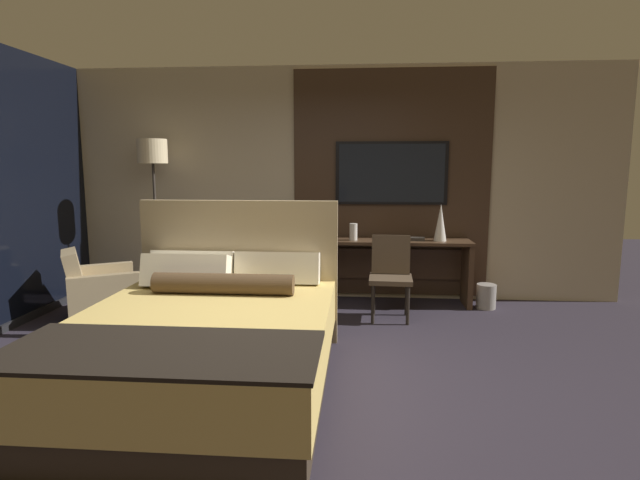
{
  "coord_description": "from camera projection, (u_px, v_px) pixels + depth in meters",
  "views": [
    {
      "loc": [
        0.51,
        -3.51,
        1.62
      ],
      "look_at": [
        0.13,
        1.07,
        0.94
      ],
      "focal_mm": 28.0,
      "sensor_mm": 36.0,
      "label": 1
    }
  ],
  "objects": [
    {
      "name": "waste_bin",
      "position": [
        486.0,
        296.0,
        5.72
      ],
      "size": [
        0.22,
        0.22,
        0.28
      ],
      "color": "gray",
      "rests_on": "ground_plane"
    },
    {
      "name": "vase_short",
      "position": [
        353.0,
        232.0,
        5.77
      ],
      "size": [
        0.09,
        0.09,
        0.19
      ],
      "color": "silver",
      "rests_on": "desk"
    },
    {
      "name": "vase_tall",
      "position": [
        441.0,
        222.0,
        5.71
      ],
      "size": [
        0.14,
        0.14,
        0.42
      ],
      "color": "silver",
      "rests_on": "desk"
    },
    {
      "name": "book",
      "position": [
        415.0,
        239.0,
        5.78
      ],
      "size": [
        0.23,
        0.17,
        0.03
      ],
      "color": "#332D28",
      "rests_on": "desk"
    },
    {
      "name": "floor_lamp",
      "position": [
        153.0,
        165.0,
        5.82
      ],
      "size": [
        0.34,
        0.34,
        1.93
      ],
      "color": "#282623",
      "rests_on": "ground_plane"
    },
    {
      "name": "bed",
      "position": [
        207.0,
        341.0,
        3.65
      ],
      "size": [
        1.81,
        2.28,
        1.31
      ],
      "color": "#33281E",
      "rests_on": "ground_plane"
    },
    {
      "name": "desk",
      "position": [
        390.0,
        260.0,
        5.9
      ],
      "size": [
        1.84,
        0.47,
        0.77
      ],
      "color": "#422D1E",
      "rests_on": "ground_plane"
    },
    {
      "name": "wall_back_tv_panel",
      "position": [
        329.0,
        184.0,
        6.08
      ],
      "size": [
        7.2,
        0.09,
        2.8
      ],
      "color": "#BCAD8E",
      "rests_on": "ground_plane"
    },
    {
      "name": "tv",
      "position": [
        391.0,
        173.0,
        5.93
      ],
      "size": [
        1.33,
        0.04,
        0.75
      ],
      "color": "black"
    },
    {
      "name": "armchair_by_window",
      "position": [
        100.0,
        294.0,
        5.35
      ],
      "size": [
        0.97,
        0.98,
        0.75
      ],
      "rotation": [
        0.0,
        0.0,
        2.12
      ],
      "color": "#998460",
      "rests_on": "ground_plane"
    },
    {
      "name": "ground_plane",
      "position": [
        291.0,
        384.0,
        3.74
      ],
      "size": [
        16.0,
        16.0,
        0.0
      ],
      "primitive_type": "plane",
      "color": "#28232D"
    },
    {
      "name": "desk_chair",
      "position": [
        391.0,
        269.0,
        5.33
      ],
      "size": [
        0.47,
        0.47,
        0.88
      ],
      "rotation": [
        0.0,
        0.0,
        -0.05
      ],
      "color": "#4C3D2D",
      "rests_on": "ground_plane"
    }
  ]
}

